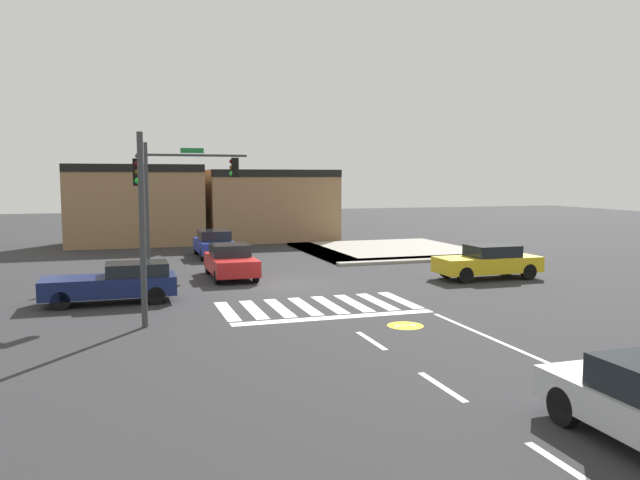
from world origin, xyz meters
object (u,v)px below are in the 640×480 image
object	(u,v)px
car_blue	(214,243)
car_red	(231,261)
traffic_signal_northwest	(185,185)
car_yellow	(488,262)
traffic_signal_southwest	(140,195)
car_navy	(115,283)

from	to	relation	value
car_blue	car_red	distance (m)	7.61
car_blue	traffic_signal_northwest	bearing A→B (deg)	-22.68
car_blue	car_yellow	distance (m)	15.51
traffic_signal_southwest	car_yellow	world-z (taller)	traffic_signal_southwest
car_blue	car_red	world-z (taller)	car_blue
traffic_signal_northwest	car_yellow	bearing A→B (deg)	-27.68
car_blue	car_navy	distance (m)	13.07
traffic_signal_northwest	car_navy	distance (m)	8.61
traffic_signal_southwest	car_yellow	bearing A→B (deg)	-77.97
car_navy	car_yellow	size ratio (longest dim) A/B	0.99
car_navy	traffic_signal_southwest	bearing A→B (deg)	108.81
traffic_signal_northwest	car_red	xyz separation A→B (m)	(1.68, -2.83, -3.41)
traffic_signal_southwest	car_blue	size ratio (longest dim) A/B	1.33
car_blue	car_red	size ratio (longest dim) A/B	1.02
traffic_signal_northwest	car_yellow	size ratio (longest dim) A/B	1.32
traffic_signal_northwest	traffic_signal_southwest	xyz separation A→B (m)	(-2.35, -9.77, -0.23)
car_blue	car_yellow	world-z (taller)	car_blue
car_navy	car_blue	bearing A→B (deg)	-113.53
car_navy	car_red	bearing A→B (deg)	-138.21
car_blue	car_red	bearing A→B (deg)	-2.41
traffic_signal_southwest	car_blue	bearing A→B (deg)	-16.65
car_yellow	traffic_signal_southwest	bearing A→B (deg)	12.03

